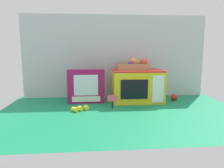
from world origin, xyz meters
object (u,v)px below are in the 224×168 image
object	(u,v)px
price_sign	(112,100)
loose_toy_banana	(81,108)
loose_toy_apple	(174,97)
cookie_set_box	(86,86)
toy_microwave	(137,86)
food_groups_crate	(134,66)

from	to	relation	value
price_sign	loose_toy_banana	distance (m)	0.23
loose_toy_apple	cookie_set_box	bearing A→B (deg)	-178.14
toy_microwave	price_sign	distance (m)	0.32
price_sign	loose_toy_apple	distance (m)	0.58
toy_microwave	loose_toy_apple	size ratio (longest dim) A/B	7.05
cookie_set_box	loose_toy_banana	distance (m)	0.25
loose_toy_apple	toy_microwave	bearing A→B (deg)	179.97
toy_microwave	food_groups_crate	xyz separation A→B (m)	(-0.02, 0.03, 0.16)
toy_microwave	food_groups_crate	bearing A→B (deg)	128.55
food_groups_crate	cookie_set_box	distance (m)	0.42
price_sign	loose_toy_apple	bearing A→B (deg)	21.80
toy_microwave	loose_toy_banana	bearing A→B (deg)	-151.53
loose_toy_banana	toy_microwave	bearing A→B (deg)	28.47
toy_microwave	cookie_set_box	distance (m)	0.42
food_groups_crate	toy_microwave	bearing A→B (deg)	-51.45
food_groups_crate	price_sign	xyz separation A→B (m)	(-0.20, -0.25, -0.22)
cookie_set_box	price_sign	world-z (taller)	cookie_set_box
toy_microwave	cookie_set_box	size ratio (longest dim) A/B	1.37
price_sign	loose_toy_banana	world-z (taller)	price_sign
toy_microwave	loose_toy_apple	world-z (taller)	toy_microwave
price_sign	cookie_set_box	bearing A→B (deg)	135.05
toy_microwave	loose_toy_apple	bearing A→B (deg)	-0.03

